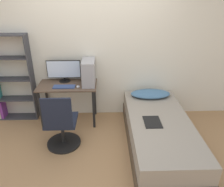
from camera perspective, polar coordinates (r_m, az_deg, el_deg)
ground_plane at (r=3.25m, az=-4.40°, el=-17.10°), size 14.00×14.00×0.00m
wall_back at (r=3.87m, az=-4.26°, el=11.33°), size 8.00×0.05×2.50m
desk at (r=3.86m, az=-11.42°, el=0.59°), size 0.99×0.54×0.72m
bookshelf at (r=4.27m, az=-25.60°, el=2.77°), size 0.73×0.23×1.55m
office_chair at (r=3.37m, az=-13.08°, el=-8.57°), size 0.52×0.52×0.91m
bed at (r=3.44m, az=12.04°, el=-9.98°), size 0.92×2.04×0.47m
pillow at (r=3.93m, az=10.00°, el=-0.06°), size 0.70×0.36×0.11m
magazine at (r=3.22m, az=10.51°, el=-7.31°), size 0.24×0.32×0.01m
monitor at (r=3.90m, az=-12.47°, el=5.94°), size 0.59×0.20×0.38m
keyboard at (r=3.72m, az=-12.39°, el=1.75°), size 0.36×0.14×0.02m
pc_tower at (r=3.72m, az=-6.11°, el=5.55°), size 0.21×0.44×0.42m
mouse at (r=3.68m, az=-8.86°, el=1.81°), size 0.06×0.09×0.02m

